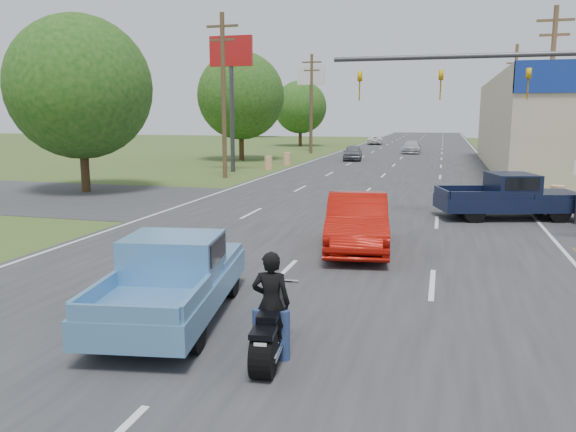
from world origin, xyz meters
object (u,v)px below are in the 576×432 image
(red_convertible, at_px, (357,222))
(rider, at_px, (271,309))
(blue_pickup, at_px, (175,276))
(distant_car_silver, at_px, (411,147))
(navy_pickup, at_px, (512,196))
(distant_car_white, at_px, (375,140))
(distant_car_grey, at_px, (353,153))
(motorcycle, at_px, (271,331))

(red_convertible, relative_size, rider, 2.90)
(blue_pickup, relative_size, distant_car_silver, 1.12)
(navy_pickup, relative_size, distant_car_white, 1.32)
(rider, distance_m, navy_pickup, 15.32)
(navy_pickup, bearing_deg, red_convertible, -53.14)
(blue_pickup, bearing_deg, distant_car_grey, 84.53)
(navy_pickup, distance_m, distant_car_grey, 28.47)
(red_convertible, bearing_deg, navy_pickup, 44.87)
(distant_car_grey, bearing_deg, red_convertible, -87.53)
(blue_pickup, height_order, distant_car_white, blue_pickup)
(distant_car_silver, bearing_deg, rider, -89.37)
(motorcycle, xyz_separation_m, distant_car_grey, (-5.13, 41.06, 0.17))
(blue_pickup, xyz_separation_m, distant_car_grey, (-2.75, 39.64, -0.15))
(distant_car_silver, bearing_deg, distant_car_grey, -112.16)
(red_convertible, distance_m, motorcycle, 7.98)
(rider, distance_m, blue_pickup, 2.74)
(distant_car_grey, relative_size, distant_car_white, 0.94)
(rider, relative_size, distant_car_grey, 0.43)
(motorcycle, distance_m, blue_pickup, 2.79)
(motorcycle, relative_size, distant_car_white, 0.53)
(distant_car_white, bearing_deg, red_convertible, 90.79)
(navy_pickup, relative_size, distant_car_silver, 1.21)
(distant_car_grey, bearing_deg, rider, -89.54)
(motorcycle, bearing_deg, distant_car_grey, 90.57)
(red_convertible, height_order, distant_car_white, red_convertible)
(motorcycle, relative_size, distant_car_silver, 0.49)
(distant_car_silver, bearing_deg, distant_car_white, 108.33)
(distant_car_grey, distance_m, distant_car_silver, 11.85)
(rider, relative_size, distant_car_white, 0.40)
(red_convertible, height_order, navy_pickup, navy_pickup)
(distant_car_grey, bearing_deg, distant_car_silver, 61.29)
(navy_pickup, distance_m, distant_car_silver, 37.99)
(red_convertible, height_order, blue_pickup, blue_pickup)
(motorcycle, height_order, distant_car_white, distant_car_white)
(navy_pickup, xyz_separation_m, distant_car_white, (-11.61, 55.00, -0.29))
(motorcycle, distance_m, rider, 0.35)
(rider, distance_m, distant_car_white, 69.74)
(distant_car_grey, bearing_deg, distant_car_white, 86.10)
(navy_pickup, bearing_deg, rider, -35.61)
(rider, relative_size, distant_car_silver, 0.37)
(rider, height_order, distant_car_silver, rider)
(distant_car_white, bearing_deg, distant_car_silver, 103.03)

